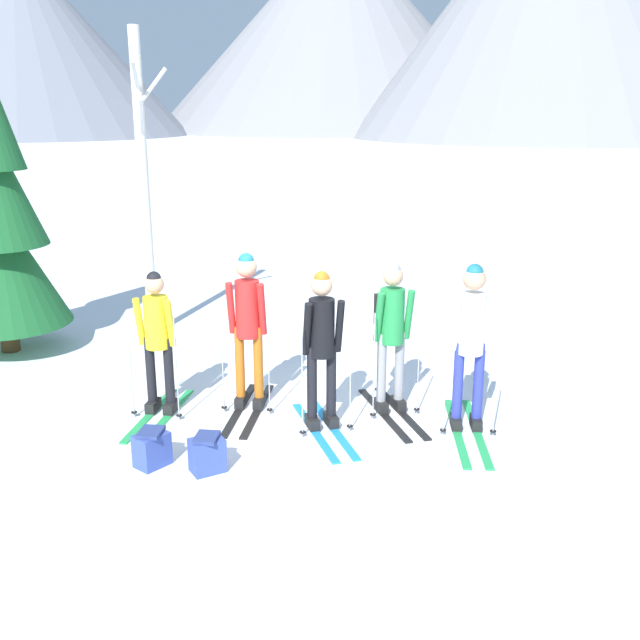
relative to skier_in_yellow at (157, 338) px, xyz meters
name	(u,v)px	position (x,y,z in m)	size (l,w,h in m)	color
ground_plane	(306,416)	(1.68, 0.09, -0.92)	(400.00, 400.00, 0.00)	white
skier_in_yellow	(157,338)	(0.00, 0.00, 0.00)	(0.61, 1.57, 1.69)	green
skier_in_red	(248,321)	(0.99, 0.29, 0.15)	(0.61, 1.58, 1.86)	black
skier_in_black	(322,343)	(1.90, -0.21, 0.07)	(0.90, 1.57, 1.79)	#1E84D1
skier_in_green	(391,328)	(2.64, 0.37, 0.09)	(0.88, 1.56, 1.78)	black
skier_in_white	(471,337)	(3.49, -0.04, 0.15)	(0.61, 1.78, 1.87)	green
birch_tree_tall	(144,183)	(-1.10, 2.99, 1.41)	(0.52, 0.65, 4.53)	silver
backpack_on_snow_front	(152,448)	(0.32, -1.28, -0.74)	(0.38, 0.40, 0.38)	#384C99
backpack_on_snow_beside	(207,454)	(0.90, -1.33, -0.74)	(0.40, 0.38, 0.38)	#384C99
mountain_ridge_distant	(449,16)	(7.17, 81.53, 11.75)	(116.51, 61.37, 26.71)	slate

